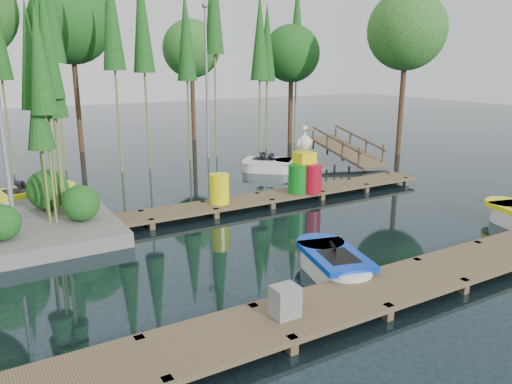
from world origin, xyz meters
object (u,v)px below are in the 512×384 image
boat_yellow_far (30,197)px  utility_cabinet (285,301)px  yellow_barrel (219,189)px  boat_blue (334,264)px  drum_cluster (306,172)px

boat_yellow_far → utility_cabinet: (2.81, -10.81, 0.29)m
boat_yellow_far → utility_cabinet: size_ratio=5.24×
boat_yellow_far → yellow_barrel: size_ratio=3.16×
utility_cabinet → yellow_barrel: bearing=72.4°
yellow_barrel → utility_cabinet: bearing=-107.6°
boat_blue → boat_yellow_far: size_ratio=0.91×
yellow_barrel → drum_cluster: (3.21, -0.16, 0.19)m
boat_blue → drum_cluster: 6.25m
boat_yellow_far → boat_blue: bearing=-50.8°
utility_cabinet → drum_cluster: 8.74m
boat_blue → yellow_barrel: size_ratio=2.88×
utility_cabinet → yellow_barrel: (2.22, 7.00, 0.19)m
utility_cabinet → yellow_barrel: yellow_barrel is taller
utility_cabinet → boat_yellow_far: bearing=104.6°
yellow_barrel → drum_cluster: size_ratio=0.42×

